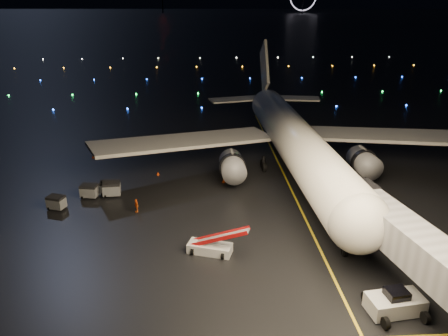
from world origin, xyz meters
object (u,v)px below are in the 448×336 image
at_px(baggage_cart_2, 89,191).
at_px(baggage_cart_0, 112,189).
at_px(belt_loader, 210,239).
at_px(baggage_cart_3, 56,203).
at_px(pushback_tug, 395,301).
at_px(baggage_cart_1, 108,188).
at_px(crew_c, 136,205).
at_px(airliner, 291,113).

bearing_deg(baggage_cart_2, baggage_cart_0, 16.40).
bearing_deg(belt_loader, baggage_cart_3, 167.63).
distance_m(pushback_tug, baggage_cart_1, 35.98).
xyz_separation_m(crew_c, baggage_cart_1, (-4.26, 5.30, 0.00)).
height_order(baggage_cart_1, baggage_cart_2, baggage_cart_2).
height_order(airliner, pushback_tug, airliner).
xyz_separation_m(crew_c, baggage_cart_0, (-3.68, 4.62, 0.10)).
relative_size(crew_c, baggage_cart_0, 0.76).
relative_size(baggage_cart_0, baggage_cart_3, 1.12).
distance_m(crew_c, baggage_cart_3, 9.58).
bearing_deg(baggage_cart_2, pushback_tug, -29.07).
height_order(airliner, crew_c, airliner).
bearing_deg(belt_loader, pushback_tug, -15.31).
height_order(airliner, baggage_cart_0, airliner).
bearing_deg(baggage_cart_2, belt_loader, -33.33).
xyz_separation_m(airliner, baggage_cart_1, (-24.71, -8.79, -7.20)).
height_order(airliner, baggage_cart_2, airliner).
height_order(airliner, baggage_cart_3, airliner).
relative_size(airliner, baggage_cart_2, 28.40).
bearing_deg(pushback_tug, crew_c, 132.76).
bearing_deg(airliner, pushback_tug, -87.99).
height_order(belt_loader, baggage_cart_2, belt_loader).
bearing_deg(baggage_cart_0, baggage_cart_1, 124.19).
bearing_deg(belt_loader, baggage_cart_2, 155.48).
height_order(belt_loader, baggage_cart_1, belt_loader).
height_order(baggage_cart_0, baggage_cart_3, baggage_cart_0).
distance_m(baggage_cart_2, baggage_cart_3, 4.34).
relative_size(crew_c, baggage_cart_3, 0.84).
xyz_separation_m(pushback_tug, baggage_cart_1, (-26.90, 23.90, -0.22)).
xyz_separation_m(baggage_cart_1, baggage_cart_2, (-2.11, -1.02, 0.03)).
relative_size(crew_c, baggage_cart_2, 0.81).
bearing_deg(airliner, belt_loader, -119.44).
relative_size(airliner, belt_loader, 9.06).
xyz_separation_m(airliner, baggage_cart_0, (-24.14, -9.47, -7.10)).
xyz_separation_m(belt_loader, baggage_cart_3, (-17.78, 10.42, -0.70)).
distance_m(belt_loader, baggage_cart_0, 18.26).
relative_size(pushback_tug, baggage_cart_1, 2.26).
bearing_deg(baggage_cart_1, crew_c, -51.51).
distance_m(pushback_tug, baggage_cart_3, 37.78).
height_order(pushback_tug, baggage_cart_2, pushback_tug).
bearing_deg(airliner, baggage_cart_2, -161.73).
bearing_deg(baggage_cart_1, baggage_cart_3, -142.62).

